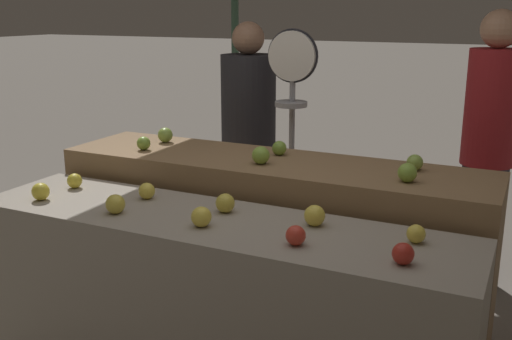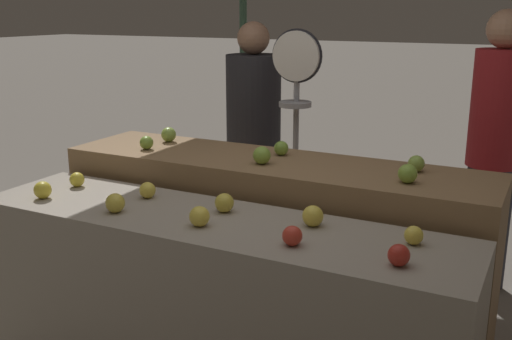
% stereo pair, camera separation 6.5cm
% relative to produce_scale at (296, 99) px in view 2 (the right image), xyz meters
% --- Properties ---
extents(display_counter_front, '(2.22, 0.55, 0.87)m').
position_rel_produce_scale_xyz_m(display_counter_front, '(0.18, -1.31, -0.76)').
color(display_counter_front, gray).
rests_on(display_counter_front, ground_plane).
extents(display_counter_back, '(2.22, 0.55, 0.99)m').
position_rel_produce_scale_xyz_m(display_counter_back, '(0.18, -0.71, -0.70)').
color(display_counter_back, olive).
rests_on(display_counter_back, ground_plane).
extents(apple_front_0, '(0.08, 0.08, 0.08)m').
position_rel_produce_scale_xyz_m(apple_front_0, '(-0.67, -1.42, -0.29)').
color(apple_front_0, gold).
rests_on(apple_front_0, display_counter_front).
extents(apple_front_1, '(0.09, 0.09, 0.09)m').
position_rel_produce_scale_xyz_m(apple_front_1, '(-0.24, -1.43, -0.29)').
color(apple_front_1, gold).
rests_on(apple_front_1, display_counter_front).
extents(apple_front_2, '(0.08, 0.08, 0.08)m').
position_rel_produce_scale_xyz_m(apple_front_2, '(0.18, -1.41, -0.29)').
color(apple_front_2, yellow).
rests_on(apple_front_2, display_counter_front).
extents(apple_front_3, '(0.08, 0.08, 0.08)m').
position_rel_produce_scale_xyz_m(apple_front_3, '(0.61, -1.42, -0.29)').
color(apple_front_3, red).
rests_on(apple_front_3, display_counter_front).
extents(apple_front_4, '(0.08, 0.08, 0.08)m').
position_rel_produce_scale_xyz_m(apple_front_4, '(1.01, -1.42, -0.29)').
color(apple_front_4, '#AD281E').
rests_on(apple_front_4, display_counter_front).
extents(apple_front_5, '(0.07, 0.07, 0.07)m').
position_rel_produce_scale_xyz_m(apple_front_5, '(-0.67, -1.21, -0.29)').
color(apple_front_5, gold).
rests_on(apple_front_5, display_counter_front).
extents(apple_front_6, '(0.08, 0.08, 0.08)m').
position_rel_produce_scale_xyz_m(apple_front_6, '(-0.24, -1.20, -0.29)').
color(apple_front_6, yellow).
rests_on(apple_front_6, display_counter_front).
extents(apple_front_7, '(0.08, 0.08, 0.08)m').
position_rel_produce_scale_xyz_m(apple_front_7, '(0.19, -1.21, -0.29)').
color(apple_front_7, gold).
rests_on(apple_front_7, display_counter_front).
extents(apple_front_8, '(0.09, 0.09, 0.09)m').
position_rel_produce_scale_xyz_m(apple_front_8, '(0.60, -1.20, -0.28)').
color(apple_front_8, yellow).
rests_on(apple_front_8, display_counter_front).
extents(apple_front_9, '(0.07, 0.07, 0.07)m').
position_rel_produce_scale_xyz_m(apple_front_9, '(1.01, -1.21, -0.29)').
color(apple_front_9, yellow).
rests_on(apple_front_9, display_counter_front).
extents(apple_back_0, '(0.07, 0.07, 0.07)m').
position_rel_produce_scale_xyz_m(apple_back_0, '(-0.53, -0.80, -0.17)').
color(apple_back_0, '#84AD3D').
rests_on(apple_back_0, display_counter_back).
extents(apple_back_1, '(0.09, 0.09, 0.09)m').
position_rel_produce_scale_xyz_m(apple_back_1, '(0.17, -0.80, -0.16)').
color(apple_back_1, '#84AD3D').
rests_on(apple_back_1, display_counter_back).
extents(apple_back_2, '(0.09, 0.09, 0.09)m').
position_rel_produce_scale_xyz_m(apple_back_2, '(0.89, -0.81, -0.16)').
color(apple_back_2, '#84AD3D').
rests_on(apple_back_2, display_counter_back).
extents(apple_back_3, '(0.09, 0.09, 0.09)m').
position_rel_produce_scale_xyz_m(apple_back_3, '(-0.53, -0.59, -0.16)').
color(apple_back_3, '#8EB247').
rests_on(apple_back_3, display_counter_back).
extents(apple_back_4, '(0.08, 0.08, 0.08)m').
position_rel_produce_scale_xyz_m(apple_back_4, '(0.18, -0.60, -0.17)').
color(apple_back_4, '#7AA338').
rests_on(apple_back_4, display_counter_back).
extents(apple_back_5, '(0.08, 0.08, 0.08)m').
position_rel_produce_scale_xyz_m(apple_back_5, '(0.88, -0.60, -0.17)').
color(apple_back_5, '#8EB247').
rests_on(apple_back_5, display_counter_back).
extents(produce_scale, '(0.32, 0.20, 1.62)m').
position_rel_produce_scale_xyz_m(produce_scale, '(0.00, 0.00, 0.00)').
color(produce_scale, '#99999E').
rests_on(produce_scale, ground_plane).
extents(person_vendor_at_scale, '(0.44, 0.44, 1.65)m').
position_rel_produce_scale_xyz_m(person_vendor_at_scale, '(-0.42, 0.24, -0.25)').
color(person_vendor_at_scale, '#2D2D38').
rests_on(person_vendor_at_scale, ground_plane).
extents(person_customer_left, '(0.41, 0.41, 1.73)m').
position_rel_produce_scale_xyz_m(person_customer_left, '(1.12, 0.45, -0.18)').
color(person_customer_left, '#2D2D38').
rests_on(person_customer_left, ground_plane).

